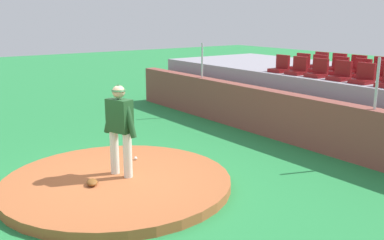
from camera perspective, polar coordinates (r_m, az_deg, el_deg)
ground_plane at (r=8.68m, az=-9.68°, el=-8.58°), size 60.00×60.00×0.00m
pitchers_mound at (r=8.65m, az=-9.70°, el=-8.02°), size 4.37×4.37×0.18m
pitcher at (r=8.45m, az=-9.37°, el=-0.41°), size 0.83×0.40×1.80m
baseball at (r=9.59m, az=-7.35°, el=-4.95°), size 0.07×0.07×0.07m
fielding_glove at (r=8.34m, az=-12.86°, el=-7.92°), size 0.35×0.29×0.11m
brick_barrier at (r=11.54m, az=13.43°, el=0.08°), size 14.62×0.40×1.27m
fence_post_left at (r=14.23m, az=1.33°, el=7.77°), size 0.06×0.06×1.11m
fence_post_right at (r=10.10m, az=22.93°, el=4.38°), size 0.06×0.06×1.11m
bleacher_platform at (r=13.75m, az=21.24°, el=2.34°), size 14.10×4.37×1.59m
stadium_chair_0 at (r=13.34m, az=11.41°, el=6.81°), size 0.48×0.44×0.50m
stadium_chair_1 at (r=12.90m, az=13.58°, el=6.48°), size 0.48×0.44×0.50m
stadium_chair_2 at (r=12.48m, az=16.06°, el=6.11°), size 0.48×0.44×0.50m
stadium_chair_3 at (r=12.06m, az=18.75°, el=5.68°), size 0.48×0.44×0.50m
stadium_chair_4 at (r=11.68m, az=21.39°, el=5.23°), size 0.48×0.44×0.50m
stadium_chair_6 at (r=14.05m, az=13.97°, el=7.00°), size 0.48×0.44×0.50m
stadium_chair_7 at (r=13.61m, az=16.02°, el=6.68°), size 0.48×0.44×0.50m
stadium_chair_8 at (r=13.17m, az=18.51°, el=6.30°), size 0.48×0.44×0.50m
stadium_chair_9 at (r=12.81m, az=21.07°, el=5.91°), size 0.48×0.44×0.50m
stadium_chair_12 at (r=14.73m, az=16.24°, el=7.14°), size 0.48×0.44×0.50m
stadium_chair_13 at (r=14.34m, az=18.35°, el=6.84°), size 0.48×0.44×0.50m
stadium_chair_14 at (r=13.91m, az=20.60°, el=6.48°), size 0.48×0.44×0.50m
stadium_chair_15 at (r=13.57m, az=23.20°, el=6.10°), size 0.48×0.44×0.50m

